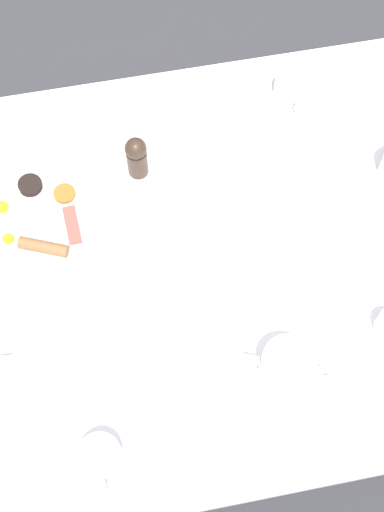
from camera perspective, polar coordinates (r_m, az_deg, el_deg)
ground_plane at (r=2.23m, az=0.00°, el=-8.25°), size 8.00×8.00×0.00m
table at (r=1.57m, az=0.00°, el=-1.29°), size 0.99×1.23×0.76m
breakfast_plate at (r=1.57m, az=-12.28°, el=2.89°), size 0.30×0.30×0.04m
teapot_near at (r=1.39m, az=7.69°, el=-8.73°), size 0.10×0.18×0.11m
teacup_with_saucer_left at (r=1.38m, az=-7.29°, el=-15.70°), size 0.14×0.14×0.06m
teacup_with_saucer_right at (r=1.72m, az=7.94°, el=13.10°), size 0.14×0.14×0.06m
salt_grinder at (r=1.56m, az=-4.45°, el=7.94°), size 0.05×0.05×0.12m
napkin_folded at (r=1.75m, az=14.46°, el=11.62°), size 0.12×0.16×0.01m
fork_by_plate at (r=1.49m, az=0.98°, el=-1.85°), size 0.12×0.14×0.00m
knife_by_plate at (r=1.55m, az=13.46°, el=0.04°), size 0.16×0.14×0.00m
spoon_for_tea at (r=1.60m, az=3.00°, el=6.24°), size 0.12×0.10×0.00m
fork_spare at (r=1.47m, az=-8.17°, el=-5.29°), size 0.05×0.18×0.00m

